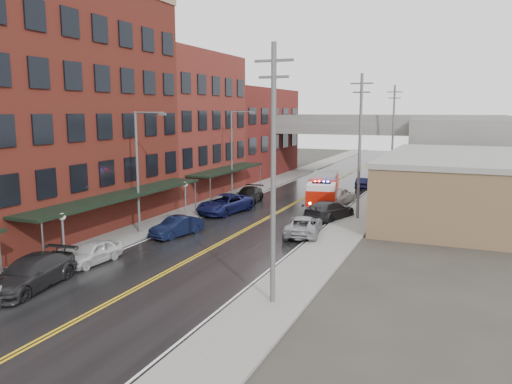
% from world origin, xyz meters
% --- Properties ---
extents(road, '(11.00, 160.00, 0.02)m').
position_xyz_m(road, '(0.00, 30.00, 0.01)').
color(road, black).
rests_on(road, ground).
extents(sidewalk_left, '(3.00, 160.00, 0.15)m').
position_xyz_m(sidewalk_left, '(-7.30, 30.00, 0.07)').
color(sidewalk_left, slate).
rests_on(sidewalk_left, ground).
extents(sidewalk_right, '(3.00, 160.00, 0.15)m').
position_xyz_m(sidewalk_right, '(7.30, 30.00, 0.07)').
color(sidewalk_right, slate).
rests_on(sidewalk_right, ground).
extents(curb_left, '(0.30, 160.00, 0.15)m').
position_xyz_m(curb_left, '(-5.65, 30.00, 0.07)').
color(curb_left, gray).
rests_on(curb_left, ground).
extents(curb_right, '(0.30, 160.00, 0.15)m').
position_xyz_m(curb_right, '(5.65, 30.00, 0.07)').
color(curb_right, gray).
rests_on(curb_right, ground).
extents(brick_building_b, '(9.00, 20.00, 18.00)m').
position_xyz_m(brick_building_b, '(-13.30, 23.00, 9.00)').
color(brick_building_b, '#581F17').
rests_on(brick_building_b, ground).
extents(brick_building_c, '(9.00, 15.00, 15.00)m').
position_xyz_m(brick_building_c, '(-13.30, 40.50, 7.50)').
color(brick_building_c, maroon).
rests_on(brick_building_c, ground).
extents(brick_building_far, '(9.00, 20.00, 12.00)m').
position_xyz_m(brick_building_far, '(-13.30, 58.00, 6.00)').
color(brick_building_far, maroon).
rests_on(brick_building_far, ground).
extents(tan_building, '(14.00, 22.00, 5.00)m').
position_xyz_m(tan_building, '(16.00, 40.00, 2.50)').
color(tan_building, brown).
rests_on(tan_building, ground).
extents(right_far_block, '(18.00, 30.00, 8.00)m').
position_xyz_m(right_far_block, '(18.00, 70.00, 4.00)').
color(right_far_block, slate).
rests_on(right_far_block, ground).
extents(awning_1, '(2.60, 18.00, 3.09)m').
position_xyz_m(awning_1, '(-7.49, 23.00, 2.99)').
color(awning_1, black).
rests_on(awning_1, ground).
extents(awning_2, '(2.60, 13.00, 3.09)m').
position_xyz_m(awning_2, '(-7.49, 40.50, 2.99)').
color(awning_2, black).
rests_on(awning_2, ground).
extents(globe_lamp_1, '(0.44, 0.44, 3.12)m').
position_xyz_m(globe_lamp_1, '(-6.40, 16.00, 2.31)').
color(globe_lamp_1, '#59595B').
rests_on(globe_lamp_1, ground).
extents(globe_lamp_2, '(0.44, 0.44, 3.12)m').
position_xyz_m(globe_lamp_2, '(-6.40, 30.00, 2.31)').
color(globe_lamp_2, '#59595B').
rests_on(globe_lamp_2, ground).
extents(street_lamp_1, '(2.64, 0.22, 9.00)m').
position_xyz_m(street_lamp_1, '(-6.55, 24.00, 5.19)').
color(street_lamp_1, '#59595B').
rests_on(street_lamp_1, ground).
extents(street_lamp_2, '(2.64, 0.22, 9.00)m').
position_xyz_m(street_lamp_2, '(-6.55, 40.00, 5.19)').
color(street_lamp_2, '#59595B').
rests_on(street_lamp_2, ground).
extents(utility_pole_0, '(1.80, 0.24, 12.00)m').
position_xyz_m(utility_pole_0, '(7.20, 15.00, 6.31)').
color(utility_pole_0, '#59595B').
rests_on(utility_pole_0, ground).
extents(utility_pole_1, '(1.80, 0.24, 12.00)m').
position_xyz_m(utility_pole_1, '(7.20, 35.00, 6.31)').
color(utility_pole_1, '#59595B').
rests_on(utility_pole_1, ground).
extents(utility_pole_2, '(1.80, 0.24, 12.00)m').
position_xyz_m(utility_pole_2, '(7.20, 55.00, 6.31)').
color(utility_pole_2, '#59595B').
rests_on(utility_pole_2, ground).
extents(overpass, '(40.00, 10.00, 7.50)m').
position_xyz_m(overpass, '(0.00, 62.00, 5.99)').
color(overpass, slate).
rests_on(overpass, ground).
extents(fire_truck, '(4.53, 8.57, 3.00)m').
position_xyz_m(fire_truck, '(2.95, 39.75, 1.62)').
color(fire_truck, '#B71708').
rests_on(fire_truck, ground).
extents(parked_car_left_3, '(3.08, 5.90, 1.63)m').
position_xyz_m(parked_car_left_3, '(-5.00, 12.21, 0.82)').
color(parked_car_left_3, black).
rests_on(parked_car_left_3, ground).
extents(parked_car_left_4, '(1.81, 4.03, 1.35)m').
position_xyz_m(parked_car_left_4, '(-4.97, 16.80, 0.67)').
color(parked_car_left_4, silver).
rests_on(parked_car_left_4, ground).
extents(parked_car_left_5, '(2.45, 4.55, 1.42)m').
position_xyz_m(parked_car_left_5, '(-3.84, 24.41, 0.71)').
color(parked_car_left_5, black).
rests_on(parked_car_left_5, ground).
extents(parked_car_left_6, '(3.77, 6.39, 1.67)m').
position_xyz_m(parked_car_left_6, '(-4.27, 33.20, 0.83)').
color(parked_car_left_6, '#131749').
rests_on(parked_car_left_6, ground).
extents(parked_car_left_7, '(2.97, 5.63, 1.56)m').
position_xyz_m(parked_car_left_7, '(-4.28, 38.49, 0.78)').
color(parked_car_left_7, black).
rests_on(parked_car_left_7, ground).
extents(parked_car_right_0, '(3.27, 5.58, 1.46)m').
position_xyz_m(parked_car_right_0, '(4.59, 28.20, 0.73)').
color(parked_car_right_0, gray).
rests_on(parked_car_right_0, ground).
extents(parked_car_right_1, '(3.77, 5.96, 1.61)m').
position_xyz_m(parked_car_right_1, '(5.00, 34.20, 0.80)').
color(parked_car_right_1, '#252527').
rests_on(parked_car_right_1, ground).
extents(parked_car_right_2, '(2.77, 5.10, 1.65)m').
position_xyz_m(parked_car_right_2, '(4.04, 41.80, 0.82)').
color(parked_car_right_2, silver).
rests_on(parked_car_right_2, ground).
extents(parked_car_right_3, '(1.65, 4.11, 1.33)m').
position_xyz_m(parked_car_right_3, '(4.41, 52.20, 0.66)').
color(parked_car_right_3, black).
rests_on(parked_car_right_3, ground).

